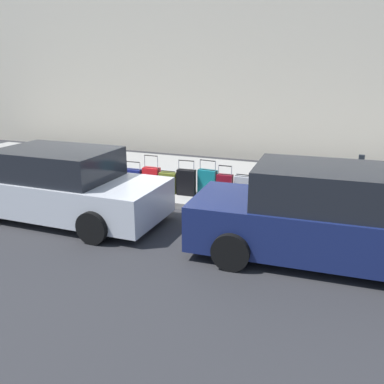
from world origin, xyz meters
name	(u,v)px	position (x,y,z in m)	size (l,w,h in m)	color
ground_plane	(130,203)	(0.00, 0.00, 0.00)	(40.00, 40.00, 0.00)	#28282B
sidewalk_curb	(171,176)	(0.00, -2.50, 0.07)	(18.00, 5.00, 0.14)	gray
building_facade_sidewalk_side	(223,28)	(0.00, -7.43, 4.71)	(24.00, 3.00, 9.41)	#B2A893
suitcase_olive_0	(305,191)	(-4.11, -0.77, 0.53)	(0.43, 0.24, 1.06)	#59601E
suitcase_red_1	(283,194)	(-3.63, -0.73, 0.43)	(0.43, 0.22, 0.91)	red
suitcase_navy_2	(265,189)	(-3.19, -0.82, 0.47)	(0.38, 0.25, 0.98)	navy
suitcase_silver_3	(245,189)	(-2.71, -0.77, 0.44)	(0.49, 0.20, 0.66)	#9EA0A8
suitcase_maroon_4	(225,187)	(-2.23, -0.72, 0.45)	(0.39, 0.20, 0.85)	maroon
suitcase_teal_5	(207,183)	(-1.75, -0.83, 0.47)	(0.49, 0.24, 0.92)	#0F606B
suitcase_black_6	(186,182)	(-1.23, -0.70, 0.47)	(0.47, 0.22, 0.90)	black
suitcase_olive_7	(168,183)	(-0.72, -0.73, 0.40)	(0.46, 0.22, 0.58)	#59601E
suitcase_red_8	(152,179)	(-0.23, -0.76, 0.44)	(0.44, 0.22, 0.93)	red
suitcase_navy_9	(133,179)	(0.28, -0.70, 0.40)	(0.48, 0.22, 0.74)	navy
fire_hydrant	(107,171)	(1.12, -0.75, 0.53)	(0.39, 0.21, 0.74)	#99999E
bollard_post	(82,169)	(1.82, -0.60, 0.56)	(0.12, 0.12, 0.83)	brown
parking_meter	(359,175)	(-5.20, -1.00, 0.97)	(0.12, 0.09, 1.27)	slate
parked_car_navy_0	(324,217)	(-4.64, 1.46, 0.77)	(4.58, 2.15, 1.64)	#141E4C
parked_car_silver_1	(59,186)	(0.87, 1.46, 0.73)	(4.71, 2.07, 1.55)	#B2B5BA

